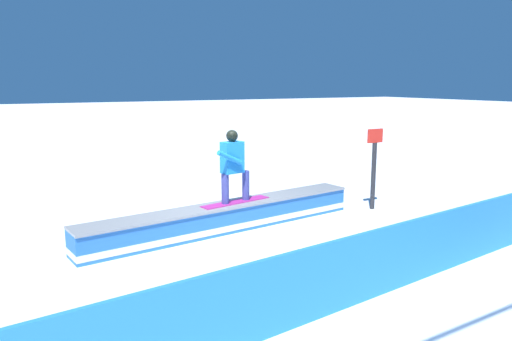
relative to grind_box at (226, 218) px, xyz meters
name	(u,v)px	position (x,y,z in m)	size (l,w,h in m)	color
ground_plane	(226,230)	(0.00, 0.00, -0.23)	(120.00, 120.00, 0.00)	white
grind_box	(226,218)	(0.00, 0.00, 0.00)	(5.77, 1.39, 0.51)	blue
snowboarder	(233,164)	(-0.16, -0.02, 1.03)	(1.49, 0.58, 1.39)	#B32684
safety_fence	(350,272)	(0.00, 3.64, 0.23)	(8.72, 0.06, 0.92)	#2983EC
trail_marker	(374,166)	(-3.51, 0.11, 0.72)	(0.40, 0.10, 1.78)	#262628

